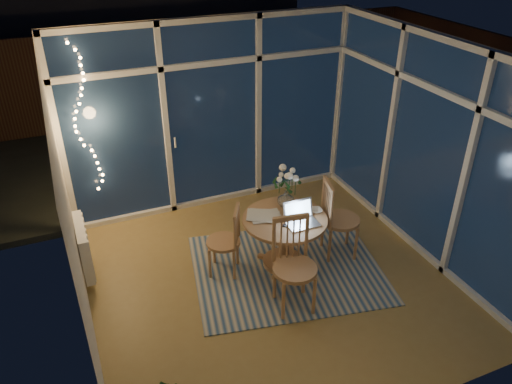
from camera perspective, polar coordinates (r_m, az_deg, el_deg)
floor at (r=5.88m, az=1.78°, el=-9.94°), size 4.00×4.00×0.00m
ceiling at (r=4.66m, az=2.30°, el=15.42°), size 4.00×4.00×0.00m
wall_back at (r=6.84m, az=-5.05°, el=8.70°), size 4.00×0.04×2.60m
wall_front at (r=3.75m, az=15.10°, el=-12.47°), size 4.00×0.04×2.60m
wall_left at (r=4.77m, az=-20.44°, el=-3.31°), size 0.04×4.00×2.60m
wall_right at (r=6.17m, az=19.22°, el=4.64°), size 0.04×4.00×2.60m
window_wall_back at (r=6.80m, az=-4.94°, el=8.59°), size 4.00×0.10×2.60m
window_wall_right at (r=6.14m, az=18.94°, el=4.59°), size 0.10×4.00×2.60m
radiator at (r=6.01m, az=-19.10°, el=-6.00°), size 0.10×0.70×0.58m
fairy_lights at (r=6.38m, az=-19.12°, el=7.70°), size 0.24×0.10×1.85m
garden_patio at (r=10.15m, az=-7.40°, el=7.56°), size 12.00×6.00×0.10m
garden_fence at (r=10.18m, az=-11.34°, el=13.06°), size 11.00×0.08×1.80m
garden_shrubs at (r=8.26m, az=-13.18°, el=5.48°), size 0.90×0.90×0.90m
rug at (r=6.02m, az=3.56°, el=-8.73°), size 2.47×2.13×0.01m
dining_table at (r=5.90m, az=3.23°, el=-5.70°), size 1.14×1.14×0.66m
chair_left at (r=5.73m, az=-3.77°, el=-5.54°), size 0.56×0.56×0.89m
chair_right at (r=6.06m, az=9.68°, el=-2.96°), size 0.59×0.59×1.04m
chair_front at (r=5.21m, az=4.48°, el=-8.55°), size 0.56×0.56×1.06m
laptop at (r=5.55m, az=5.39°, el=-2.58°), size 0.36×0.31×0.26m
flower_vase at (r=5.88m, az=3.43°, el=-0.73°), size 0.24×0.24×0.21m
bowl at (r=5.85m, az=6.83°, el=-2.11°), size 0.18×0.18×0.04m
newspapers at (r=5.74m, az=1.04°, el=-2.64°), size 0.42×0.37×0.02m
phone at (r=5.57m, az=3.65°, el=-3.88°), size 0.12×0.11×0.01m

